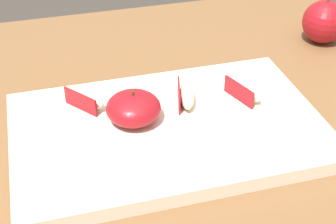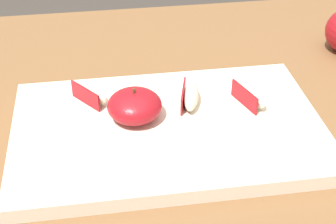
# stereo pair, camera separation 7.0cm
# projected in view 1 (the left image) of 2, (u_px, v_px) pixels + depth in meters

# --- Properties ---
(dining_table) EXTENTS (1.10, 0.88, 0.73)m
(dining_table) POSITION_uv_depth(u_px,v_px,m) (118.00, 196.00, 0.77)
(dining_table) COLOR brown
(dining_table) RESTS_ON ground_plane
(cutting_board) EXTENTS (0.43, 0.27, 0.02)m
(cutting_board) POSITION_uv_depth(u_px,v_px,m) (168.00, 130.00, 0.71)
(cutting_board) COLOR beige
(cutting_board) RESTS_ON dining_table
(apple_half_skin_up) EXTENTS (0.08, 0.08, 0.05)m
(apple_half_skin_up) POSITION_uv_depth(u_px,v_px,m) (133.00, 108.00, 0.70)
(apple_half_skin_up) COLOR maroon
(apple_half_skin_up) RESTS_ON cutting_board
(apple_wedge_right) EXTENTS (0.04, 0.07, 0.03)m
(apple_wedge_right) POSITION_uv_depth(u_px,v_px,m) (186.00, 95.00, 0.74)
(apple_wedge_right) COLOR beige
(apple_wedge_right) RESTS_ON cutting_board
(apple_wedge_left) EXTENTS (0.06, 0.06, 0.03)m
(apple_wedge_left) POSITION_uv_depth(u_px,v_px,m) (86.00, 98.00, 0.74)
(apple_wedge_left) COLOR beige
(apple_wedge_left) RESTS_ON cutting_board
(apple_wedge_back) EXTENTS (0.04, 0.07, 0.03)m
(apple_wedge_back) POSITION_uv_depth(u_px,v_px,m) (244.00, 90.00, 0.75)
(apple_wedge_back) COLOR beige
(apple_wedge_back) RESTS_ON cutting_board
(whole_apple_red_delicious) EXTENTS (0.08, 0.08, 0.09)m
(whole_apple_red_delicious) POSITION_uv_depth(u_px,v_px,m) (324.00, 22.00, 0.94)
(whole_apple_red_delicious) COLOR maroon
(whole_apple_red_delicious) RESTS_ON dining_table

